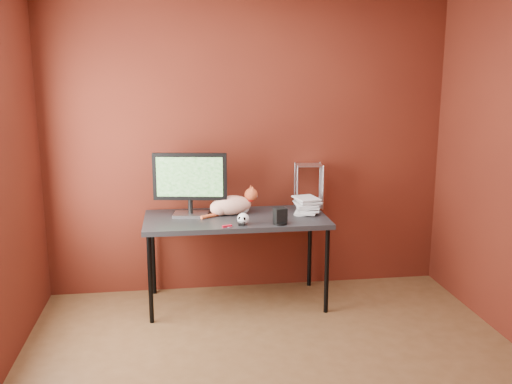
{
  "coord_description": "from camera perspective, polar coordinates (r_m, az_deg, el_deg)",
  "views": [
    {
      "loc": [
        -0.61,
        -3.16,
        1.94
      ],
      "look_at": [
        -0.01,
        1.15,
        1.0
      ],
      "focal_mm": 40.0,
      "sensor_mm": 36.0,
      "label": 1
    }
  ],
  "objects": [
    {
      "name": "cat",
      "position": [
        4.77,
        -2.44,
        -1.3
      ],
      "size": [
        0.49,
        0.25,
        0.24
      ],
      "rotation": [
        0.0,
        0.0,
        0.14
      ],
      "color": "#D85C2D",
      "rests_on": "desk"
    },
    {
      "name": "monitor",
      "position": [
        4.71,
        -6.62,
        1.09
      ],
      "size": [
        0.61,
        0.24,
        0.53
      ],
      "rotation": [
        0.0,
        0.0,
        -0.16
      ],
      "color": "#BCBCC1",
      "rests_on": "desk"
    },
    {
      "name": "black_gadget",
      "position": [
        4.44,
        -1.45,
        -3.26
      ],
      "size": [
        0.05,
        0.04,
        0.02
      ],
      "primitive_type": "cube",
      "rotation": [
        0.0,
        0.0,
        -0.37
      ],
      "color": "black",
      "rests_on": "desk"
    },
    {
      "name": "speaker",
      "position": [
        4.48,
        2.43,
        -2.49
      ],
      "size": [
        0.11,
        0.11,
        0.13
      ],
      "rotation": [
        0.0,
        0.0,
        0.22
      ],
      "color": "black",
      "rests_on": "desk"
    },
    {
      "name": "washer",
      "position": [
        4.42,
        -2.67,
        -3.48
      ],
      "size": [
        0.04,
        0.04,
        0.0
      ],
      "primitive_type": "cylinder",
      "color": "#BCBCC1",
      "rests_on": "desk"
    },
    {
      "name": "desk",
      "position": [
        4.72,
        -2.01,
        -3.11
      ],
      "size": [
        1.5,
        0.7,
        0.75
      ],
      "color": "black",
      "rests_on": "ground"
    },
    {
      "name": "skull_mug",
      "position": [
        4.47,
        -1.29,
        -2.69
      ],
      "size": [
        0.09,
        0.1,
        0.09
      ],
      "rotation": [
        0.0,
        0.0,
        -0.39
      ],
      "color": "white",
      "rests_on": "desk"
    },
    {
      "name": "book_stack",
      "position": [
        4.74,
        4.18,
        6.43
      ],
      "size": [
        0.25,
        0.28,
        1.44
      ],
      "rotation": [
        0.0,
        0.0,
        -0.11
      ],
      "color": "beige",
      "rests_on": "desk"
    },
    {
      "name": "wire_rack",
      "position": [
        5.02,
        5.29,
        0.64
      ],
      "size": [
        0.24,
        0.2,
        0.39
      ],
      "rotation": [
        0.0,
        0.0,
        -0.09
      ],
      "color": "#BCBCC1",
      "rests_on": "desk"
    },
    {
      "name": "room",
      "position": [
        3.25,
        3.05,
        3.35
      ],
      "size": [
        3.52,
        3.52,
        2.61
      ],
      "color": "#50331B",
      "rests_on": "ground"
    },
    {
      "name": "pocket_knife",
      "position": [
        4.41,
        -2.91,
        -3.42
      ],
      "size": [
        0.08,
        0.05,
        0.02
      ],
      "primitive_type": "cube",
      "rotation": [
        0.0,
        0.0,
        0.39
      ],
      "color": "#B30D20",
      "rests_on": "desk"
    }
  ]
}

